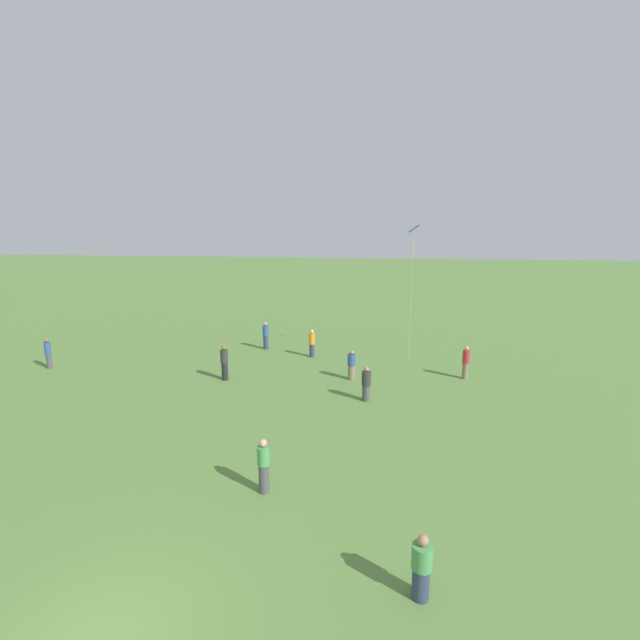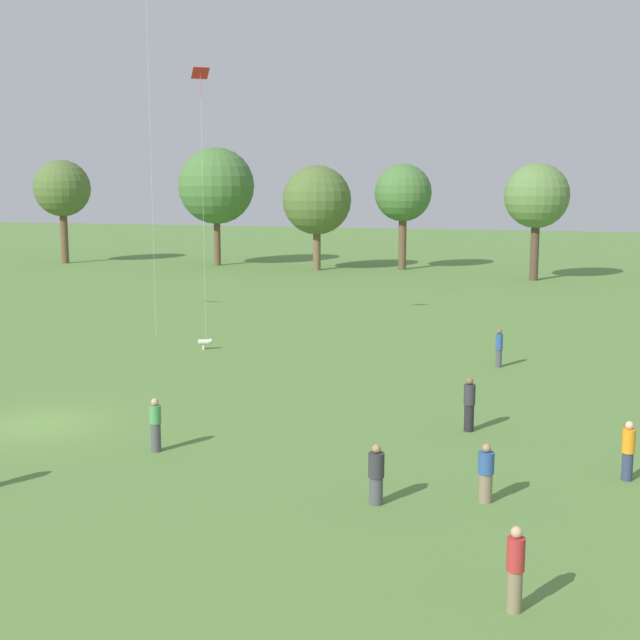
% 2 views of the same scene
% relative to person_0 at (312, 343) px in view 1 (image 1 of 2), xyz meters
% --- Properties ---
extents(person_0, '(0.43, 0.43, 1.76)m').
position_rel_person_0_xyz_m(person_0, '(0.00, 0.00, 0.00)').
color(person_0, '#333D5B').
rests_on(person_0, ground_plane).
extents(person_1, '(0.45, 0.45, 1.79)m').
position_rel_person_0_xyz_m(person_1, '(-4.74, 14.67, 0.03)').
color(person_1, '#4C4C51').
rests_on(person_1, ground_plane).
extents(person_3, '(0.58, 0.58, 1.55)m').
position_rel_person_0_xyz_m(person_3, '(-17.54, -5.60, -0.14)').
color(person_3, '#333D5B').
rests_on(person_3, ground_plane).
extents(person_4, '(0.47, 0.47, 1.75)m').
position_rel_person_0_xyz_m(person_4, '(-14.36, -1.13, -0.01)').
color(person_4, '#4C4C51').
rests_on(person_4, ground_plane).
extents(person_5, '(0.42, 0.42, 1.86)m').
position_rel_person_0_xyz_m(person_5, '(1.31, 3.40, 0.04)').
color(person_5, '#333D5B').
rests_on(person_5, ground_plane).
extents(person_6, '(0.46, 0.46, 1.67)m').
position_rel_person_0_xyz_m(person_6, '(-6.62, -3.80, -0.07)').
color(person_6, '#4C4C51').
rests_on(person_6, ground_plane).
extents(person_7, '(0.47, 0.47, 1.89)m').
position_rel_person_0_xyz_m(person_7, '(-4.96, 3.84, 0.06)').
color(person_7, '#232328').
rests_on(person_7, ground_plane).
extents(person_9, '(0.52, 0.52, 1.81)m').
position_rel_person_0_xyz_m(person_9, '(-2.69, -8.91, 0.03)').
color(person_9, '#847056').
rests_on(person_9, ground_plane).
extents(person_10, '(0.61, 0.61, 1.63)m').
position_rel_person_0_xyz_m(person_10, '(-3.80, -2.85, -0.09)').
color(person_10, '#847056').
rests_on(person_10, ground_plane).
extents(kite_4, '(0.80, 0.70, 8.19)m').
position_rel_person_0_xyz_m(kite_4, '(0.21, -6.03, 6.71)').
color(kite_4, blue).
rests_on(kite_4, ground_plane).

